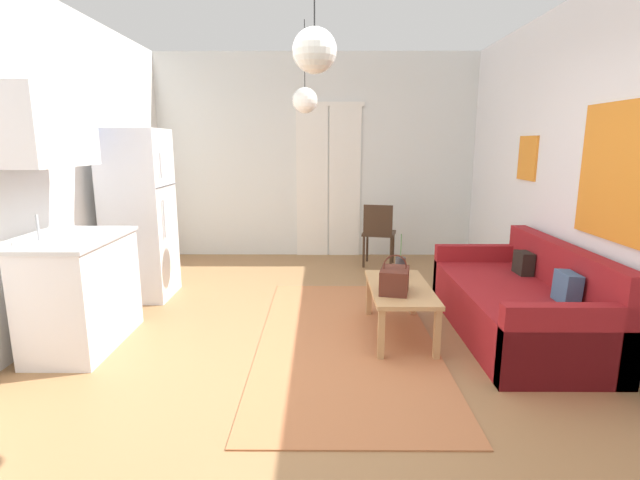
{
  "coord_description": "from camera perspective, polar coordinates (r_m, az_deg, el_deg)",
  "views": [
    {
      "loc": [
        0.09,
        -3.25,
        1.63
      ],
      "look_at": [
        0.07,
        0.84,
        0.78
      ],
      "focal_mm": 26.29,
      "sensor_mm": 36.0,
      "label": 1
    }
  ],
  "objects": [
    {
      "name": "kitchen_counter",
      "position": [
        4.2,
        -27.78,
        -1.32
      ],
      "size": [
        0.58,
        1.03,
        2.04
      ],
      "color": "silver",
      "rests_on": "ground_plane"
    },
    {
      "name": "handbag",
      "position": [
        3.86,
        9.05,
        -4.82
      ],
      "size": [
        0.28,
        0.34,
        0.31
      ],
      "color": "#512319",
      "rests_on": "coffee_table"
    },
    {
      "name": "couch",
      "position": [
        4.42,
        23.5,
        -7.31
      ],
      "size": [
        0.93,
        1.94,
        0.8
      ],
      "color": "maroon",
      "rests_on": "ground_plane"
    },
    {
      "name": "wall_back",
      "position": [
        6.85,
        -0.41,
        9.97
      ],
      "size": [
        4.71,
        0.13,
        2.87
      ],
      "color": "silver",
      "rests_on": "ground_plane"
    },
    {
      "name": "coffee_table",
      "position": [
        4.07,
        9.69,
        -6.33
      ],
      "size": [
        0.51,
        1.03,
        0.44
      ],
      "color": "tan",
      "rests_on": "ground_plane"
    },
    {
      "name": "accent_chair",
      "position": [
        6.28,
        7.15,
        1.1
      ],
      "size": [
        0.5,
        0.49,
        0.85
      ],
      "rotation": [
        0.0,
        0.0,
        2.91
      ],
      "color": "#382619",
      "rests_on": "ground_plane"
    },
    {
      "name": "pendant_lamp_far",
      "position": [
        5.15,
        -1.85,
        16.63
      ],
      "size": [
        0.27,
        0.27,
        0.93
      ],
      "color": "black"
    },
    {
      "name": "pendant_lamp_near",
      "position": [
        2.64,
        -0.67,
        22.09
      ],
      "size": [
        0.23,
        0.23,
        0.88
      ],
      "color": "black"
    },
    {
      "name": "ground_plane",
      "position": [
        3.66,
        -1.21,
        -15.59
      ],
      "size": [
        5.11,
        7.69,
        0.1
      ],
      "primitive_type": "cube",
      "color": "#996D44"
    },
    {
      "name": "refrigerator",
      "position": [
        5.29,
        -21.14,
        2.85
      ],
      "size": [
        0.63,
        0.63,
        1.78
      ],
      "color": "white",
      "rests_on": "ground_plane"
    },
    {
      "name": "area_rug",
      "position": [
        4.06,
        3.17,
        -11.89
      ],
      "size": [
        1.45,
        2.96,
        0.01
      ],
      "primitive_type": "cube",
      "color": "#B26B42",
      "rests_on": "ground_plane"
    },
    {
      "name": "bamboo_vase",
      "position": [
        4.37,
        9.75,
        -3.15
      ],
      "size": [
        0.09,
        0.09,
        0.39
      ],
      "color": "#2D2D33",
      "rests_on": "coffee_table"
    }
  ]
}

